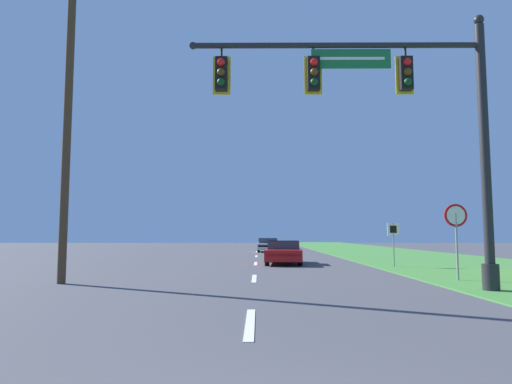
{
  "coord_description": "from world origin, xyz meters",
  "views": [
    {
      "loc": [
        0.14,
        -2.06,
        1.54
      ],
      "look_at": [
        0.0,
        25.13,
        4.06
      ],
      "focal_mm": 32.0,
      "sensor_mm": 36.0,
      "label": 1
    }
  ],
  "objects_px": {
    "far_car": "(268,245)",
    "utility_pole_near": "(68,112)",
    "stop_sign": "(456,224)",
    "car_ahead": "(284,252)",
    "signal_mast": "(403,117)",
    "route_sign_post": "(393,234)"
  },
  "relations": [
    {
      "from": "route_sign_post",
      "to": "far_car",
      "type": "bearing_deg",
      "value": 106.35
    },
    {
      "from": "utility_pole_near",
      "to": "car_ahead",
      "type": "bearing_deg",
      "value": 52.13
    },
    {
      "from": "signal_mast",
      "to": "route_sign_post",
      "type": "height_order",
      "value": "signal_mast"
    },
    {
      "from": "far_car",
      "to": "stop_sign",
      "type": "xyz_separation_m",
      "value": [
        5.75,
        -25.0,
        1.26
      ]
    },
    {
      "from": "car_ahead",
      "to": "far_car",
      "type": "distance_m",
      "value": 16.19
    },
    {
      "from": "car_ahead",
      "to": "route_sign_post",
      "type": "bearing_deg",
      "value": -27.09
    },
    {
      "from": "car_ahead",
      "to": "utility_pole_near",
      "type": "relative_size",
      "value": 0.43
    },
    {
      "from": "stop_sign",
      "to": "utility_pole_near",
      "type": "height_order",
      "value": "utility_pole_near"
    },
    {
      "from": "far_car",
      "to": "utility_pole_near",
      "type": "bearing_deg",
      "value": -105.14
    },
    {
      "from": "car_ahead",
      "to": "utility_pole_near",
      "type": "xyz_separation_m",
      "value": [
        -7.48,
        -9.62,
        4.86
      ]
    },
    {
      "from": "signal_mast",
      "to": "stop_sign",
      "type": "xyz_separation_m",
      "value": [
        2.55,
        2.75,
        -2.92
      ]
    },
    {
      "from": "signal_mast",
      "to": "utility_pole_near",
      "type": "height_order",
      "value": "utility_pole_near"
    },
    {
      "from": "far_car",
      "to": "stop_sign",
      "type": "relative_size",
      "value": 1.68
    },
    {
      "from": "far_car",
      "to": "utility_pole_near",
      "type": "distance_m",
      "value": 27.17
    },
    {
      "from": "stop_sign",
      "to": "utility_pole_near",
      "type": "xyz_separation_m",
      "value": [
        -12.73,
        -0.8,
        3.6
      ]
    },
    {
      "from": "car_ahead",
      "to": "stop_sign",
      "type": "distance_m",
      "value": 10.34
    },
    {
      "from": "route_sign_post",
      "to": "utility_pole_near",
      "type": "distance_m",
      "value": 14.87
    },
    {
      "from": "signal_mast",
      "to": "stop_sign",
      "type": "bearing_deg",
      "value": 47.14
    },
    {
      "from": "utility_pole_near",
      "to": "stop_sign",
      "type": "bearing_deg",
      "value": 3.59
    },
    {
      "from": "car_ahead",
      "to": "stop_sign",
      "type": "bearing_deg",
      "value": -59.22
    },
    {
      "from": "signal_mast",
      "to": "far_car",
      "type": "distance_m",
      "value": 28.24
    },
    {
      "from": "car_ahead",
      "to": "utility_pole_near",
      "type": "bearing_deg",
      "value": -127.87
    }
  ]
}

